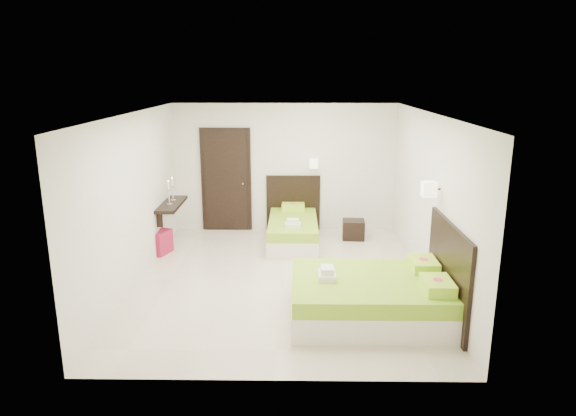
{
  "coord_description": "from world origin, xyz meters",
  "views": [
    {
      "loc": [
        0.21,
        -7.56,
        3.17
      ],
      "look_at": [
        0.1,
        0.3,
        1.1
      ],
      "focal_mm": 32.0,
      "sensor_mm": 36.0,
      "label": 1
    }
  ],
  "objects_px": {
    "bed_double": "(376,295)",
    "ottoman": "(157,242)",
    "bed_single": "(293,228)",
    "nightstand": "(353,230)"
  },
  "relations": [
    {
      "from": "nightstand",
      "to": "bed_single",
      "type": "bearing_deg",
      "value": -166.42
    },
    {
      "from": "nightstand",
      "to": "ottoman",
      "type": "distance_m",
      "value": 3.76
    },
    {
      "from": "bed_single",
      "to": "nightstand",
      "type": "distance_m",
      "value": 1.21
    },
    {
      "from": "bed_single",
      "to": "bed_double",
      "type": "height_order",
      "value": "bed_double"
    },
    {
      "from": "bed_single",
      "to": "ottoman",
      "type": "distance_m",
      "value": 2.56
    },
    {
      "from": "bed_double",
      "to": "ottoman",
      "type": "relative_size",
      "value": 4.92
    },
    {
      "from": "nightstand",
      "to": "ottoman",
      "type": "bearing_deg",
      "value": -162.94
    },
    {
      "from": "bed_single",
      "to": "bed_double",
      "type": "relative_size",
      "value": 0.88
    },
    {
      "from": "bed_single",
      "to": "nightstand",
      "type": "xyz_separation_m",
      "value": [
        1.19,
        0.21,
        -0.09
      ]
    },
    {
      "from": "bed_single",
      "to": "bed_double",
      "type": "xyz_separation_m",
      "value": [
        1.12,
        -3.15,
        0.03
      ]
    }
  ]
}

